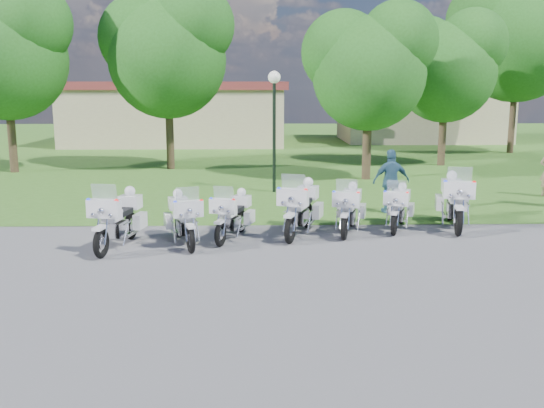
{
  "coord_description": "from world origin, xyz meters",
  "views": [
    {
      "loc": [
        -0.59,
        -13.27,
        3.73
      ],
      "look_at": [
        -0.25,
        1.2,
        0.95
      ],
      "focal_mm": 40.0,
      "sensor_mm": 36.0,
      "label": 1
    }
  ],
  "objects_px": {
    "bystander_c": "(391,182)",
    "motorcycle_2": "(233,215)",
    "motorcycle_1": "(183,218)",
    "lamp_post": "(274,102)",
    "motorcycle_0": "(119,218)",
    "motorcycle_3": "(301,207)",
    "motorcycle_5": "(399,207)",
    "motorcycle_6": "(454,200)",
    "motorcycle_4": "(349,208)"
  },
  "relations": [
    {
      "from": "motorcycle_5",
      "to": "lamp_post",
      "type": "height_order",
      "value": "lamp_post"
    },
    {
      "from": "motorcycle_3",
      "to": "motorcycle_4",
      "type": "relative_size",
      "value": 1.1
    },
    {
      "from": "motorcycle_5",
      "to": "bystander_c",
      "type": "xyz_separation_m",
      "value": [
        0.22,
        2.05,
        0.37
      ]
    },
    {
      "from": "motorcycle_0",
      "to": "motorcycle_5",
      "type": "height_order",
      "value": "motorcycle_0"
    },
    {
      "from": "motorcycle_1",
      "to": "motorcycle_6",
      "type": "distance_m",
      "value": 7.33
    },
    {
      "from": "motorcycle_3",
      "to": "motorcycle_4",
      "type": "bearing_deg",
      "value": -150.93
    },
    {
      "from": "motorcycle_2",
      "to": "lamp_post",
      "type": "height_order",
      "value": "lamp_post"
    },
    {
      "from": "motorcycle_1",
      "to": "motorcycle_5",
      "type": "xyz_separation_m",
      "value": [
        5.61,
        1.49,
        -0.04
      ]
    },
    {
      "from": "motorcycle_5",
      "to": "bystander_c",
      "type": "height_order",
      "value": "bystander_c"
    },
    {
      "from": "motorcycle_2",
      "to": "motorcycle_3",
      "type": "height_order",
      "value": "motorcycle_3"
    },
    {
      "from": "lamp_post",
      "to": "motorcycle_0",
      "type": "bearing_deg",
      "value": -117.16
    },
    {
      "from": "motorcycle_2",
      "to": "motorcycle_0",
      "type": "bearing_deg",
      "value": 33.98
    },
    {
      "from": "motorcycle_4",
      "to": "lamp_post",
      "type": "bearing_deg",
      "value": -58.33
    },
    {
      "from": "motorcycle_1",
      "to": "lamp_post",
      "type": "xyz_separation_m",
      "value": [
        2.4,
        7.34,
        2.62
      ]
    },
    {
      "from": "motorcycle_4",
      "to": "lamp_post",
      "type": "distance_m",
      "value": 6.98
    },
    {
      "from": "motorcycle_0",
      "to": "motorcycle_2",
      "type": "height_order",
      "value": "motorcycle_0"
    },
    {
      "from": "motorcycle_6",
      "to": "lamp_post",
      "type": "height_order",
      "value": "lamp_post"
    },
    {
      "from": "motorcycle_0",
      "to": "motorcycle_6",
      "type": "height_order",
      "value": "motorcycle_6"
    },
    {
      "from": "motorcycle_1",
      "to": "motorcycle_6",
      "type": "bearing_deg",
      "value": 176.09
    },
    {
      "from": "motorcycle_5",
      "to": "motorcycle_6",
      "type": "distance_m",
      "value": 1.56
    },
    {
      "from": "motorcycle_1",
      "to": "motorcycle_5",
      "type": "height_order",
      "value": "motorcycle_1"
    },
    {
      "from": "motorcycle_5",
      "to": "motorcycle_1",
      "type": "bearing_deg",
      "value": 34.89
    },
    {
      "from": "lamp_post",
      "to": "bystander_c",
      "type": "bearing_deg",
      "value": -47.99
    },
    {
      "from": "motorcycle_2",
      "to": "lamp_post",
      "type": "relative_size",
      "value": 0.48
    },
    {
      "from": "motorcycle_1",
      "to": "motorcycle_2",
      "type": "height_order",
      "value": "motorcycle_1"
    },
    {
      "from": "motorcycle_3",
      "to": "lamp_post",
      "type": "height_order",
      "value": "lamp_post"
    },
    {
      "from": "motorcycle_2",
      "to": "motorcycle_6",
      "type": "xyz_separation_m",
      "value": [
        5.96,
        1.12,
        0.13
      ]
    },
    {
      "from": "motorcycle_0",
      "to": "motorcycle_6",
      "type": "relative_size",
      "value": 0.94
    },
    {
      "from": "motorcycle_3",
      "to": "motorcycle_5",
      "type": "distance_m",
      "value": 2.75
    },
    {
      "from": "motorcycle_4",
      "to": "motorcycle_5",
      "type": "xyz_separation_m",
      "value": [
        1.39,
        0.36,
        -0.04
      ]
    },
    {
      "from": "motorcycle_2",
      "to": "motorcycle_4",
      "type": "distance_m",
      "value": 3.09
    },
    {
      "from": "motorcycle_2",
      "to": "motorcycle_1",
      "type": "bearing_deg",
      "value": 41.48
    },
    {
      "from": "motorcycle_1",
      "to": "lamp_post",
      "type": "height_order",
      "value": "lamp_post"
    },
    {
      "from": "motorcycle_1",
      "to": "motorcycle_2",
      "type": "relative_size",
      "value": 1.06
    },
    {
      "from": "motorcycle_2",
      "to": "bystander_c",
      "type": "height_order",
      "value": "bystander_c"
    },
    {
      "from": "motorcycle_1",
      "to": "lamp_post",
      "type": "distance_m",
      "value": 8.15
    },
    {
      "from": "motorcycle_3",
      "to": "bystander_c",
      "type": "relative_size",
      "value": 1.26
    },
    {
      "from": "motorcycle_3",
      "to": "bystander_c",
      "type": "xyz_separation_m",
      "value": [
        2.91,
        2.65,
        0.26
      ]
    },
    {
      "from": "motorcycle_4",
      "to": "motorcycle_6",
      "type": "height_order",
      "value": "motorcycle_6"
    },
    {
      "from": "motorcycle_0",
      "to": "motorcycle_5",
      "type": "relative_size",
      "value": 1.21
    },
    {
      "from": "motorcycle_0",
      "to": "motorcycle_4",
      "type": "height_order",
      "value": "motorcycle_0"
    },
    {
      "from": "motorcycle_1",
      "to": "motorcycle_3",
      "type": "xyz_separation_m",
      "value": [
        2.92,
        0.89,
        0.07
      ]
    },
    {
      "from": "motorcycle_2",
      "to": "bystander_c",
      "type": "xyz_separation_m",
      "value": [
        4.64,
        3.01,
        0.36
      ]
    },
    {
      "from": "motorcycle_2",
      "to": "motorcycle_5",
      "type": "height_order",
      "value": "motorcycle_2"
    },
    {
      "from": "motorcycle_1",
      "to": "motorcycle_0",
      "type": "bearing_deg",
      "value": -6.96
    },
    {
      "from": "motorcycle_4",
      "to": "motorcycle_6",
      "type": "distance_m",
      "value": 2.98
    },
    {
      "from": "motorcycle_1",
      "to": "bystander_c",
      "type": "bearing_deg",
      "value": -165.61
    },
    {
      "from": "motorcycle_5",
      "to": "motorcycle_6",
      "type": "xyz_separation_m",
      "value": [
        1.54,
        0.16,
        0.14
      ]
    },
    {
      "from": "motorcycle_3",
      "to": "motorcycle_5",
      "type": "xyz_separation_m",
      "value": [
        2.68,
        0.6,
        -0.11
      ]
    },
    {
      "from": "bystander_c",
      "to": "motorcycle_2",
      "type": "bearing_deg",
      "value": 26.43
    }
  ]
}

